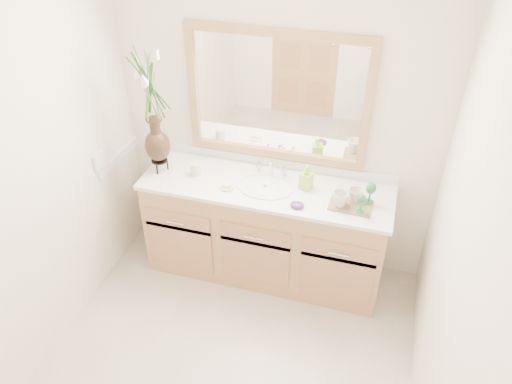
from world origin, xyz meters
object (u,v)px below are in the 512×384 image
(flower_vase, at_px, (151,96))
(tray, at_px, (351,205))
(soap_bottle, at_px, (306,178))
(tumbler, at_px, (196,169))

(flower_vase, relative_size, tray, 3.12)
(soap_bottle, bearing_deg, tray, -5.30)
(tumbler, height_order, tray, tumbler)
(tumbler, distance_m, soap_bottle, 0.83)
(flower_vase, relative_size, soap_bottle, 5.47)
(flower_vase, height_order, tray, flower_vase)
(flower_vase, xyz_separation_m, soap_bottle, (1.10, 0.08, -0.53))
(flower_vase, bearing_deg, tumbler, 3.91)
(soap_bottle, relative_size, tray, 0.57)
(tumbler, distance_m, tray, 1.17)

